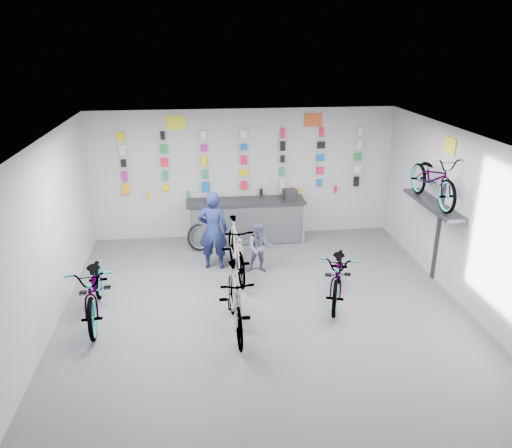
{
  "coord_description": "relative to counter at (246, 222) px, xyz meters",
  "views": [
    {
      "loc": [
        -1.06,
        -7.23,
        4.49
      ],
      "look_at": [
        -0.02,
        1.4,
        1.22
      ],
      "focal_mm": 35.0,
      "sensor_mm": 36.0,
      "label": 1
    }
  ],
  "objects": [
    {
      "name": "merch_wall",
      "position": [
        -0.03,
        0.39,
        1.29
      ],
      "size": [
        5.57,
        0.08,
        1.57
      ],
      "color": "orange",
      "rests_on": "wall_back"
    },
    {
      "name": "bike_center",
      "position": [
        -0.55,
        -3.76,
        0.05
      ],
      "size": [
        0.57,
        1.81,
        1.08
      ],
      "primitive_type": "imported",
      "rotation": [
        0.0,
        0.0,
        0.03
      ],
      "color": "gray",
      "rests_on": "floor"
    },
    {
      "name": "spare_wheel",
      "position": [
        -1.07,
        -0.37,
        -0.19
      ],
      "size": [
        0.66,
        0.46,
        0.6
      ],
      "rotation": [
        0.0,
        0.0,
        0.4
      ],
      "color": "black",
      "rests_on": "floor"
    },
    {
      "name": "bike_right",
      "position": [
        1.39,
        -2.91,
        0.02
      ],
      "size": [
        1.27,
        2.06,
        1.02
      ],
      "primitive_type": "imported",
      "rotation": [
        0.0,
        0.0,
        -0.33
      ],
      "color": "gray",
      "rests_on": "floor"
    },
    {
      "name": "clerk",
      "position": [
        -0.8,
        -1.34,
        0.33
      ],
      "size": [
        0.65,
        0.47,
        1.64
      ],
      "primitive_type": "imported",
      "rotation": [
        0.0,
        0.0,
        3.01
      ],
      "color": "#171F4F",
      "rests_on": "floor"
    },
    {
      "name": "ceiling",
      "position": [
        0.0,
        -3.54,
        2.51
      ],
      "size": [
        8.0,
        8.0,
        0.0
      ],
      "primitive_type": "plane",
      "rotation": [
        3.14,
        0.0,
        0.0
      ],
      "color": "white",
      "rests_on": "wall_back"
    },
    {
      "name": "register",
      "position": [
        1.02,
        0.01,
        0.62
      ],
      "size": [
        0.31,
        0.33,
        0.22
      ],
      "primitive_type": "cube",
      "rotation": [
        0.0,
        0.0,
        0.11
      ],
      "color": "black",
      "rests_on": "counter"
    },
    {
      "name": "customer",
      "position": [
        0.11,
        -1.65,
        0.04
      ],
      "size": [
        0.55,
        0.45,
        1.05
      ],
      "primitive_type": "imported",
      "rotation": [
        0.0,
        0.0,
        -0.1
      ],
      "color": "slate",
      "rests_on": "floor"
    },
    {
      "name": "bike_wall",
      "position": [
        3.25,
        -2.34,
        1.57
      ],
      "size": [
        0.63,
        1.8,
        0.95
      ],
      "primitive_type": "imported",
      "color": "gray",
      "rests_on": "wall_bracket"
    },
    {
      "name": "sign_side",
      "position": [
        3.48,
        -2.34,
        2.16
      ],
      "size": [
        0.02,
        0.4,
        0.3
      ],
      "primitive_type": "cube",
      "color": "yellow",
      "rests_on": "wall_right"
    },
    {
      "name": "wall_front",
      "position": [
        0.0,
        -7.54,
        1.01
      ],
      "size": [
        7.0,
        0.0,
        7.0
      ],
      "primitive_type": "plane",
      "rotation": [
        -1.57,
        0.0,
        0.0
      ],
      "color": "#B3B3B6",
      "rests_on": "floor"
    },
    {
      "name": "sign_left",
      "position": [
        -1.5,
        0.44,
        2.23
      ],
      "size": [
        0.42,
        0.02,
        0.3
      ],
      "primitive_type": "cube",
      "color": "yellow",
      "rests_on": "wall_back"
    },
    {
      "name": "floor",
      "position": [
        0.0,
        -3.54,
        -0.49
      ],
      "size": [
        8.0,
        8.0,
        0.0
      ],
      "primitive_type": "plane",
      "color": "#505055",
      "rests_on": "ground"
    },
    {
      "name": "wall_bracket",
      "position": [
        3.33,
        -2.34,
        0.98
      ],
      "size": [
        0.39,
        1.9,
        2.0
      ],
      "color": "#333338",
      "rests_on": "wall_right"
    },
    {
      "name": "counter",
      "position": [
        0.0,
        0.0,
        0.0
      ],
      "size": [
        2.7,
        0.66,
        1.0
      ],
      "color": "black",
      "rests_on": "floor"
    },
    {
      "name": "wall_back",
      "position": [
        0.0,
        0.46,
        1.01
      ],
      "size": [
        7.0,
        0.0,
        7.0
      ],
      "primitive_type": "plane",
      "rotation": [
        1.57,
        0.0,
        0.0
      ],
      "color": "#B3B3B6",
      "rests_on": "floor"
    },
    {
      "name": "sign_right",
      "position": [
        1.6,
        0.44,
        2.23
      ],
      "size": [
        0.42,
        0.02,
        0.3
      ],
      "primitive_type": "cube",
      "color": "#D85226",
      "rests_on": "wall_back"
    },
    {
      "name": "bike_service",
      "position": [
        -0.37,
        -1.75,
        0.08
      ],
      "size": [
        0.68,
        1.93,
        1.14
      ],
      "primitive_type": "imported",
      "rotation": [
        0.0,
        0.0,
        0.08
      ],
      "color": "gray",
      "rests_on": "floor"
    },
    {
      "name": "wall_left",
      "position": [
        -3.5,
        -3.54,
        1.01
      ],
      "size": [
        0.0,
        8.0,
        8.0
      ],
      "primitive_type": "plane",
      "rotation": [
        1.57,
        0.0,
        1.57
      ],
      "color": "#B3B3B6",
      "rests_on": "floor"
    },
    {
      "name": "wall_right",
      "position": [
        3.5,
        -3.54,
        1.01
      ],
      "size": [
        0.0,
        8.0,
        8.0
      ],
      "primitive_type": "plane",
      "rotation": [
        1.57,
        0.0,
        -1.57
      ],
      "color": "#B3B3B6",
      "rests_on": "floor"
    },
    {
      "name": "bike_left",
      "position": [
        -2.85,
        -3.06,
        0.06
      ],
      "size": [
        0.95,
        2.14,
        1.09
      ],
      "primitive_type": "imported",
      "rotation": [
        0.0,
        0.0,
        0.11
      ],
      "color": "gray",
      "rests_on": "floor"
    }
  ]
}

